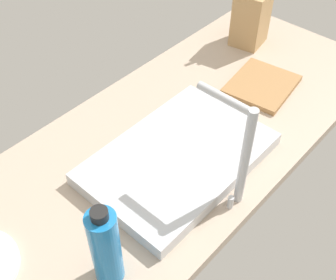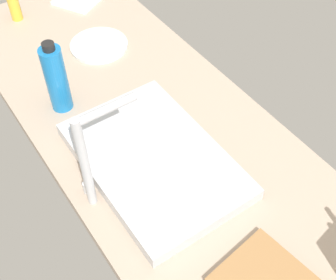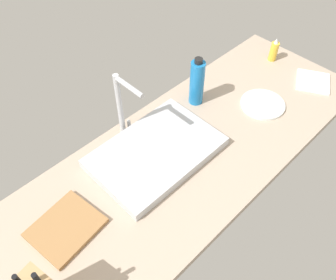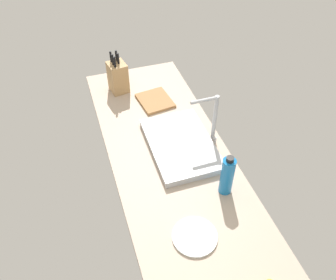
% 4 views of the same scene
% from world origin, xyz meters
% --- Properties ---
extents(countertop_slab, '(1.93, 0.66, 0.04)m').
position_xyz_m(countertop_slab, '(0.00, 0.00, 0.02)').
color(countertop_slab, tan).
rests_on(countertop_slab, ground).
extents(sink_basin, '(0.52, 0.35, 0.04)m').
position_xyz_m(sink_basin, '(-0.07, 0.08, 0.06)').
color(sink_basin, '#B7BABF').
rests_on(sink_basin, countertop_slab).
extents(faucet, '(0.06, 0.16, 0.31)m').
position_xyz_m(faucet, '(-0.08, 0.26, 0.22)').
color(faucet, '#B7BABF').
rests_on(faucet, countertop_slab).
extents(cutting_board, '(0.25, 0.23, 0.02)m').
position_xyz_m(cutting_board, '(-0.53, 0.06, 0.04)').
color(cutting_board, '#9E7042').
rests_on(cutting_board, countertop_slab).
extents(soap_bottle, '(0.04, 0.04, 0.13)m').
position_xyz_m(soap_bottle, '(0.83, 0.12, 0.09)').
color(soap_bottle, gold).
rests_on(soap_bottle, countertop_slab).
extents(water_bottle, '(0.07, 0.07, 0.24)m').
position_xyz_m(water_bottle, '(0.29, 0.19, 0.15)').
color(water_bottle, '#1970B7').
rests_on(water_bottle, countertop_slab).
extents(dinner_plate, '(0.21, 0.21, 0.01)m').
position_xyz_m(dinner_plate, '(0.49, -0.05, 0.04)').
color(dinner_plate, silver).
rests_on(dinner_plate, countertop_slab).
extents(dish_towel, '(0.22, 0.22, 0.01)m').
position_xyz_m(dish_towel, '(0.81, -0.13, 0.04)').
color(dish_towel, white).
rests_on(dish_towel, countertop_slab).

